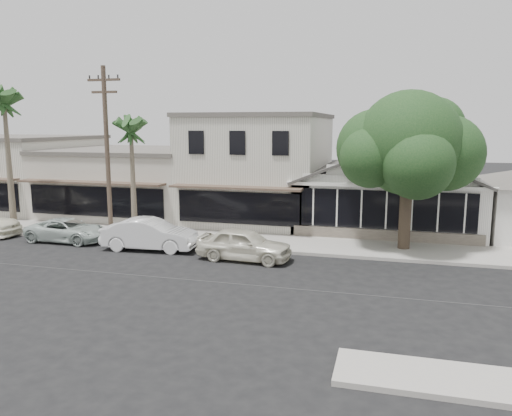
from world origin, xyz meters
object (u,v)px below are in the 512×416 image
(utility_pole, at_px, (107,150))
(shade_tree, at_px, (407,146))
(car_1, at_px, (150,234))
(car_2, at_px, (68,230))
(car_0, at_px, (244,244))

(utility_pole, distance_m, shade_tree, 14.97)
(utility_pole, relative_size, car_1, 1.93)
(car_2, relative_size, shade_tree, 0.56)
(car_1, bearing_deg, car_0, -101.09)
(shade_tree, bearing_deg, car_1, -165.06)
(car_1, bearing_deg, utility_pole, 63.36)
(car_1, relative_size, shade_tree, 0.61)
(car_2, bearing_deg, car_0, -95.43)
(utility_pole, relative_size, car_2, 2.08)
(utility_pole, relative_size, car_0, 2.09)
(car_2, xyz_separation_m, shade_tree, (16.97, 2.73, 4.47))
(utility_pole, height_order, car_0, utility_pole)
(car_2, height_order, shade_tree, shade_tree)
(car_1, xyz_separation_m, shade_tree, (11.97, 3.19, 4.30))
(car_0, bearing_deg, car_2, 87.47)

